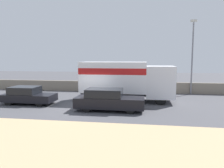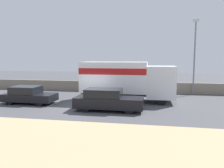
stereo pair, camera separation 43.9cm
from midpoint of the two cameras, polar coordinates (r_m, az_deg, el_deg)
name	(u,v)px [view 1 (the left image)]	position (r m, az deg, el deg)	size (l,w,h in m)	color
ground_plane	(89,108)	(15.50, -6.74, -6.34)	(80.00, 80.00, 0.00)	#47474C
dirt_shoulder_foreground	(46,147)	(9.42, -18.21, -15.27)	(60.00, 6.90, 0.04)	tan
stone_wall_backdrop	(108,87)	(22.80, -1.61, -0.68)	(60.00, 0.35, 1.10)	gray
street_lamp	(192,52)	(22.31, 19.74, 7.91)	(0.56, 0.28, 7.10)	slate
box_truck	(125,78)	(17.70, 2.68, 1.52)	(7.43, 2.58, 3.20)	silver
car_hatchback	(108,100)	(14.67, -1.84, -4.17)	(4.58, 1.73, 1.46)	black
car_sedan_second	(28,95)	(18.07, -21.83, -2.78)	(3.98, 1.77, 1.33)	black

